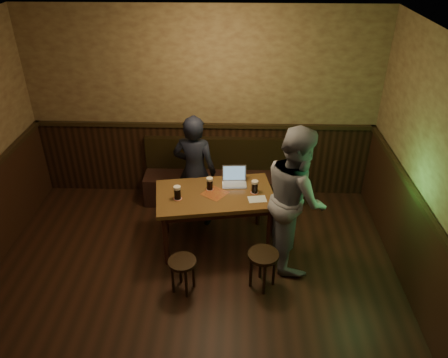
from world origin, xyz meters
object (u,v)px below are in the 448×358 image
pint_mid (210,184)px  person_suit (195,171)px  stool_left (183,267)px  pint_left (177,193)px  person_grey (295,197)px  pint_right (255,187)px  stool_right (263,260)px  laptop (234,179)px  pub_table (215,200)px  bench (219,181)px

pint_mid → person_suit: (-0.22, 0.40, -0.06)m
stool_left → pint_left: (-0.12, 0.74, 0.52)m
person_grey → pint_right: bearing=49.8°
stool_left → pint_mid: (0.26, 0.96, 0.51)m
stool_left → stool_right: 0.92m
stool_right → laptop: bearing=108.6°
stool_left → pub_table: bearing=69.4°
stool_left → person_suit: size_ratio=0.27×
pint_left → person_suit: bearing=76.2°
pint_left → person_grey: bearing=-4.7°
pub_table → pint_left: pint_left is taller
laptop → bench: bearing=103.4°
pub_table → laptop: bearing=37.5°
stool_right → bench: bearing=107.7°
pub_table → person_grey: person_grey is taller
stool_left → pint_mid: 1.12m
bench → pub_table: (-0.00, -1.06, 0.36)m
bench → pint_mid: bench is taller
bench → stool_left: size_ratio=5.05×
stool_right → pint_left: size_ratio=2.71×
pint_mid → person_grey: size_ratio=0.09×
pub_table → stool_right: pub_table is taller
laptop → pint_right: bearing=-43.2°
pint_left → stool_right: bearing=-31.8°
stool_left → stool_right: stool_right is taller
pub_table → person_grey: 1.02m
pint_right → bench: bearing=115.8°
pint_mid → person_grey: person_grey is taller
pint_mid → stool_right: bearing=-53.0°
bench → pint_right: (0.49, -1.02, 0.55)m
pint_mid → laptop: bearing=27.5°
pint_mid → pub_table: bearing=-54.2°
pint_mid → bench: bearing=86.0°
pint_mid → pint_right: 0.57m
pint_right → laptop: 0.34m
pint_mid → person_suit: person_suit is taller
laptop → stool_left: bearing=-119.7°
pint_right → pint_mid: bearing=174.4°
pint_right → person_suit: 0.91m
person_suit → pint_right: bearing=161.5°
stool_right → person_suit: 1.60m
pub_table → pint_mid: size_ratio=9.37×
bench → person_grey: bearing=-53.7°
stool_right → pint_left: (-1.03, 0.64, 0.48)m
pint_mid → person_grey: (1.03, -0.34, 0.04)m
stool_right → person_suit: person_suit is taller
pint_left → pint_mid: bearing=31.0°
laptop → pint_left: bearing=-153.6°
person_suit → stool_right: bearing=136.2°
stool_right → person_suit: bearing=124.8°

